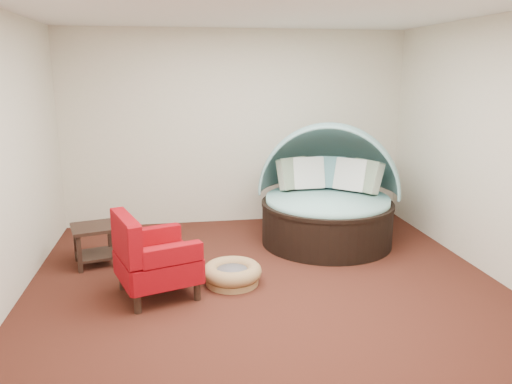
{
  "coord_description": "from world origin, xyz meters",
  "views": [
    {
      "loc": [
        -0.89,
        -4.75,
        2.21
      ],
      "look_at": [
        -0.02,
        0.6,
        0.9
      ],
      "focal_mm": 35.0,
      "sensor_mm": 36.0,
      "label": 1
    }
  ],
  "objects": [
    {
      "name": "floor",
      "position": [
        0.0,
        0.0,
        0.0
      ],
      "size": [
        5.0,
        5.0,
        0.0
      ],
      "primitive_type": "plane",
      "color": "#481D14",
      "rests_on": "ground"
    },
    {
      "name": "wall_back",
      "position": [
        0.0,
        2.5,
        1.4
      ],
      "size": [
        5.0,
        0.0,
        5.0
      ],
      "primitive_type": "plane",
      "rotation": [
        1.57,
        0.0,
        0.0
      ],
      "color": "beige",
      "rests_on": "floor"
    },
    {
      "name": "wall_front",
      "position": [
        0.0,
        -2.5,
        1.4
      ],
      "size": [
        5.0,
        0.0,
        5.0
      ],
      "primitive_type": "plane",
      "rotation": [
        -1.57,
        0.0,
        0.0
      ],
      "color": "beige",
      "rests_on": "floor"
    },
    {
      "name": "wall_right",
      "position": [
        2.5,
        0.0,
        1.4
      ],
      "size": [
        0.0,
        5.0,
        5.0
      ],
      "primitive_type": "plane",
      "rotation": [
        1.57,
        0.0,
        -1.57
      ],
      "color": "beige",
      "rests_on": "floor"
    },
    {
      "name": "ceiling",
      "position": [
        0.0,
        0.0,
        2.8
      ],
      "size": [
        5.0,
        5.0,
        0.0
      ],
      "primitive_type": "plane",
      "rotation": [
        3.14,
        0.0,
        0.0
      ],
      "color": "white",
      "rests_on": "wall_back"
    },
    {
      "name": "canopy_daybed",
      "position": [
        1.06,
        1.39,
        0.73
      ],
      "size": [
        2.23,
        2.2,
        1.57
      ],
      "rotation": [
        0.0,
        0.0,
        -0.35
      ],
      "color": "black",
      "rests_on": "floor"
    },
    {
      "name": "pet_basket",
      "position": [
        -0.35,
        0.18,
        0.11
      ],
      "size": [
        0.84,
        0.84,
        0.22
      ],
      "rotation": [
        0.0,
        0.0,
        -0.43
      ],
      "color": "olive",
      "rests_on": "floor"
    },
    {
      "name": "red_armchair",
      "position": [
        -1.17,
        0.02,
        0.4
      ],
      "size": [
        0.94,
        0.94,
        0.87
      ],
      "rotation": [
        0.0,
        0.0,
        0.33
      ],
      "color": "black",
      "rests_on": "floor"
    },
    {
      "name": "side_table",
      "position": [
        -1.87,
        0.99,
        0.3
      ],
      "size": [
        0.6,
        0.6,
        0.47
      ],
      "rotation": [
        0.0,
        0.0,
        0.27
      ],
      "color": "black",
      "rests_on": "floor"
    }
  ]
}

